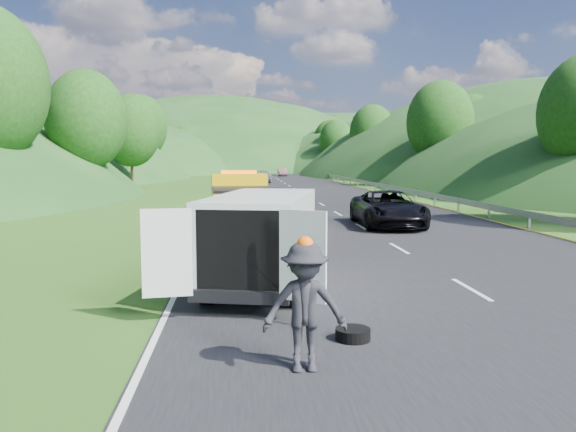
{
  "coord_description": "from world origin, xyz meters",
  "views": [
    {
      "loc": [
        -2.43,
        -14.54,
        3.13
      ],
      "look_at": [
        -0.92,
        2.77,
        1.3
      ],
      "focal_mm": 35.0,
      "sensor_mm": 36.0,
      "label": 1
    }
  ],
  "objects": [
    {
      "name": "white_van",
      "position": [
        -1.85,
        -1.21,
        1.27
      ],
      "size": [
        4.04,
        6.75,
        2.25
      ],
      "rotation": [
        0.0,
        0.0,
        -0.22
      ],
      "color": "black",
      "rests_on": "ground"
    },
    {
      "name": "passing_suv",
      "position": [
        4.25,
        10.15,
        0.0
      ],
      "size": [
        2.79,
        5.81,
        1.6
      ],
      "primitive_type": "imported",
      "rotation": [
        0.0,
        0.0,
        -0.03
      ],
      "color": "black",
      "rests_on": "ground"
    },
    {
      "name": "tree_line_left",
      "position": [
        -19.0,
        60.0,
        0.0
      ],
      "size": [
        14.0,
        140.0,
        14.0
      ],
      "primitive_type": null,
      "color": "#285B1A",
      "rests_on": "ground"
    },
    {
      "name": "woman",
      "position": [
        -3.39,
        -0.21,
        0.0
      ],
      "size": [
        0.6,
        0.68,
        1.54
      ],
      "primitive_type": "imported",
      "rotation": [
        0.0,
        0.0,
        1.99
      ],
      "color": "white",
      "rests_on": "ground"
    },
    {
      "name": "tow_truck",
      "position": [
        -2.37,
        7.38,
        1.27
      ],
      "size": [
        2.63,
        6.16,
        2.59
      ],
      "rotation": [
        0.0,
        0.0,
        0.06
      ],
      "color": "black",
      "rests_on": "ground"
    },
    {
      "name": "child",
      "position": [
        -1.79,
        -1.26,
        0.0
      ],
      "size": [
        0.6,
        0.55,
        0.99
      ],
      "primitive_type": "imported",
      "rotation": [
        0.0,
        0.0,
        -0.48
      ],
      "color": "tan",
      "rests_on": "ground"
    },
    {
      "name": "tree_line_right",
      "position": [
        23.0,
        60.0,
        0.0
      ],
      "size": [
        14.0,
        140.0,
        14.0
      ],
      "primitive_type": null,
      "color": "#285B1A",
      "rests_on": "ground"
    },
    {
      "name": "suitcase",
      "position": [
        -4.18,
        1.37,
        0.32
      ],
      "size": [
        0.4,
        0.22,
        0.64
      ],
      "primitive_type": "cube",
      "rotation": [
        0.0,
        0.0,
        -0.01
      ],
      "color": "brown",
      "rests_on": "ground"
    },
    {
      "name": "ground",
      "position": [
        0.0,
        0.0,
        0.0
      ],
      "size": [
        320.0,
        320.0,
        0.0
      ],
      "primitive_type": "plane",
      "color": "#38661E",
      "rests_on": "ground"
    },
    {
      "name": "road_surface",
      "position": [
        3.0,
        40.0,
        0.01
      ],
      "size": [
        14.0,
        200.0,
        0.02
      ],
      "primitive_type": "cube",
      "color": "black",
      "rests_on": "ground"
    },
    {
      "name": "dist_car_c",
      "position": [
        3.52,
        97.69,
        0.0
      ],
      "size": [
        1.81,
        4.45,
        1.29
      ],
      "primitive_type": "imported",
      "color": "#A5525D",
      "rests_on": "ground"
    },
    {
      "name": "hills_backdrop",
      "position": [
        6.5,
        134.7,
        0.0
      ],
      "size": [
        201.0,
        288.6,
        44.0
      ],
      "primitive_type": null,
      "color": "#2D5B23",
      "rests_on": "ground"
    },
    {
      "name": "spare_tire",
      "position": [
        -0.52,
        -5.37,
        0.0
      ],
      "size": [
        0.6,
        0.6,
        0.2
      ],
      "primitive_type": "cylinder",
      "color": "black",
      "rests_on": "ground"
    },
    {
      "name": "worker",
      "position": [
        -1.5,
        -6.68,
        0.0
      ],
      "size": [
        1.25,
        0.74,
        1.9
      ],
      "primitive_type": "imported",
      "rotation": [
        0.0,
        0.0,
        -0.03
      ],
      "color": "black",
      "rests_on": "ground"
    },
    {
      "name": "guardrail",
      "position": [
        10.3,
        52.5,
        0.0
      ],
      "size": [
        0.06,
        140.0,
        1.52
      ],
      "primitive_type": "cube",
      "color": "gray",
      "rests_on": "ground"
    },
    {
      "name": "dist_car_a",
      "position": [
        0.52,
        54.44,
        0.0
      ],
      "size": [
        1.87,
        4.65,
        1.59
      ],
      "primitive_type": "imported",
      "color": "#4A494D",
      "rests_on": "ground"
    },
    {
      "name": "dist_car_b",
      "position": [
        4.7,
        77.99,
        0.0
      ],
      "size": [
        1.43,
        4.11,
        1.35
      ],
      "primitive_type": "imported",
      "color": "brown",
      "rests_on": "ground"
    }
  ]
}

